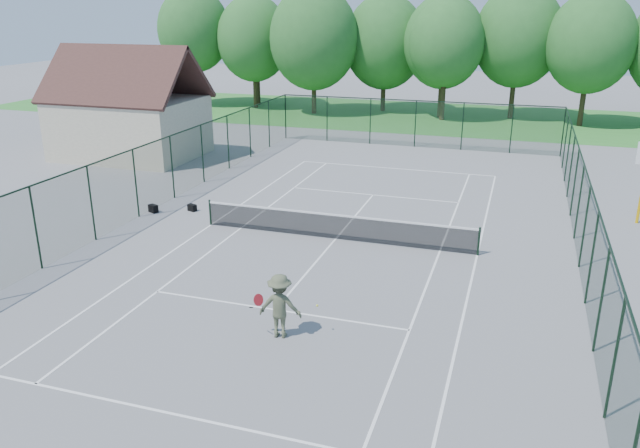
{
  "coord_description": "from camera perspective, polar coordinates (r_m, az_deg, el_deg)",
  "views": [
    {
      "loc": [
        6.55,
        -22.17,
        8.75
      ],
      "look_at": [
        0.0,
        -2.0,
        1.3
      ],
      "focal_mm": 35.0,
      "sensor_mm": 36.0,
      "label": 1
    }
  ],
  "objects": [
    {
      "name": "court_lines",
      "position": [
        24.71,
        1.43,
        -1.37
      ],
      "size": [
        11.05,
        23.85,
        0.01
      ],
      "color": "white",
      "rests_on": "ground"
    },
    {
      "name": "tree_line_far",
      "position": [
        52.65,
        11.27,
        16.0
      ],
      "size": [
        39.4,
        6.4,
        9.7
      ],
      "color": "#3C2E1C",
      "rests_on": "ground"
    },
    {
      "name": "grass_far",
      "position": [
        53.3,
        10.85,
        9.58
      ],
      "size": [
        80.0,
        16.0,
        0.01
      ],
      "primitive_type": "cube",
      "color": "#378733",
      "rests_on": "ground"
    },
    {
      "name": "sports_bag_a",
      "position": [
        28.84,
        -15.0,
        1.37
      ],
      "size": [
        0.5,
        0.41,
        0.34
      ],
      "primitive_type": "cube",
      "rotation": [
        0.0,
        0.0,
        -0.42
      ],
      "color": "black",
      "rests_on": "ground"
    },
    {
      "name": "tennis_player",
      "position": [
        17.35,
        -3.69,
        -7.47
      ],
      "size": [
        1.85,
        0.94,
        1.86
      ],
      "color": "#4F553C",
      "rests_on": "ground"
    },
    {
      "name": "sports_bag_b",
      "position": [
        28.63,
        -11.61,
        1.48
      ],
      "size": [
        0.44,
        0.35,
        0.3
      ],
      "primitive_type": "cube",
      "rotation": [
        0.0,
        0.0,
        -0.33
      ],
      "color": "black",
      "rests_on": "ground"
    },
    {
      "name": "fence_enclosure",
      "position": [
        24.21,
        1.46,
        2.07
      ],
      "size": [
        18.05,
        36.05,
        3.02
      ],
      "color": "#1A3723",
      "rests_on": "ground"
    },
    {
      "name": "tennis_net",
      "position": [
        24.52,
        1.44,
        -0.12
      ],
      "size": [
        11.08,
        0.08,
        1.1
      ],
      "color": "black",
      "rests_on": "ground"
    },
    {
      "name": "ground",
      "position": [
        24.72,
        1.43,
        -1.38
      ],
      "size": [
        140.0,
        140.0,
        0.0
      ],
      "primitive_type": "plane",
      "color": "gray",
      "rests_on": "ground"
    },
    {
      "name": "utility_building",
      "position": [
        39.69,
        -17.14,
        10.36
      ],
      "size": [
        8.6,
        6.27,
        6.63
      ],
      "color": "beige",
      "rests_on": "ground"
    }
  ]
}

